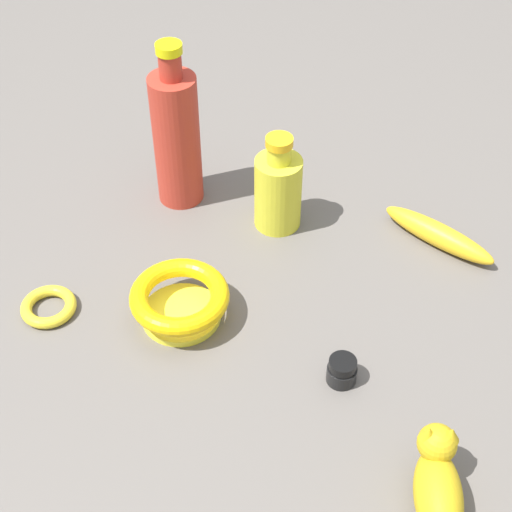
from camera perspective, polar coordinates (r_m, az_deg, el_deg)
ground at (r=1.08m, az=-0.00°, el=-3.34°), size 2.00×2.00×0.00m
nail_polish_jar at (r=0.99m, az=6.40°, el=-8.46°), size 0.04×0.04×0.04m
banana at (r=1.19m, az=13.40°, el=1.55°), size 0.17×0.13×0.04m
bangle at (r=1.10m, az=-15.16°, el=-3.65°), size 0.08×0.08×0.02m
bowl at (r=1.04m, az=-5.68°, el=-3.27°), size 0.14×0.14×0.05m
bottle_short at (r=1.16m, az=1.65°, el=4.98°), size 0.07×0.07×0.16m
bottle_tall at (r=1.19m, az=-5.93°, el=8.81°), size 0.07×0.07×0.27m
cat_figurine at (r=0.89m, az=13.38°, el=-16.22°), size 0.06×0.15×0.09m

